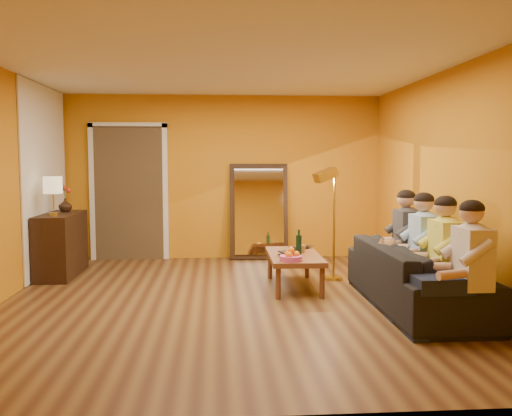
{
  "coord_description": "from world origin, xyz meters",
  "views": [
    {
      "loc": [
        -0.11,
        -5.93,
        1.56
      ],
      "look_at": [
        0.35,
        0.5,
        1.0
      ],
      "focal_mm": 38.0,
      "sensor_mm": 36.0,
      "label": 1
    }
  ],
  "objects": [
    {
      "name": "room_shell",
      "position": [
        0.0,
        0.37,
        1.3
      ],
      "size": [
        5.0,
        5.5,
        2.6
      ],
      "color": "brown",
      "rests_on": "ground"
    },
    {
      "name": "white_accent",
      "position": [
        -2.48,
        1.75,
        1.3
      ],
      "size": [
        0.02,
        1.9,
        2.58
      ],
      "primitive_type": "cube",
      "color": "white",
      "rests_on": "wall_left"
    },
    {
      "name": "doorway_recess",
      "position": [
        -1.5,
        2.83,
        1.05
      ],
      "size": [
        1.06,
        0.3,
        2.1
      ],
      "primitive_type": "cube",
      "color": "#3F2D19",
      "rests_on": "floor"
    },
    {
      "name": "door_jamb_left",
      "position": [
        -2.07,
        2.71,
        1.05
      ],
      "size": [
        0.08,
        0.06,
        2.2
      ],
      "primitive_type": "cube",
      "color": "white",
      "rests_on": "wall_back"
    },
    {
      "name": "door_jamb_right",
      "position": [
        -0.93,
        2.71,
        1.05
      ],
      "size": [
        0.08,
        0.06,
        2.2
      ],
      "primitive_type": "cube",
      "color": "white",
      "rests_on": "wall_back"
    },
    {
      "name": "door_header",
      "position": [
        -1.5,
        2.71,
        2.12
      ],
      "size": [
        1.22,
        0.06,
        0.08
      ],
      "primitive_type": "cube",
      "color": "white",
      "rests_on": "wall_back"
    },
    {
      "name": "mirror_frame",
      "position": [
        0.55,
        2.63,
        0.76
      ],
      "size": [
        0.92,
        0.27,
        1.51
      ],
      "primitive_type": "cube",
      "rotation": [
        -0.14,
        0.0,
        0.0
      ],
      "color": "#321D10",
      "rests_on": "floor"
    },
    {
      "name": "mirror_glass",
      "position": [
        0.55,
        2.59,
        0.76
      ],
      "size": [
        0.78,
        0.21,
        1.35
      ],
      "primitive_type": "cube",
      "rotation": [
        -0.14,
        0.0,
        0.0
      ],
      "color": "white",
      "rests_on": "mirror_frame"
    },
    {
      "name": "sideboard",
      "position": [
        -2.24,
        1.55,
        0.42
      ],
      "size": [
        0.44,
        1.18,
        0.85
      ],
      "primitive_type": "cube",
      "color": "#321D10",
      "rests_on": "floor"
    },
    {
      "name": "table_lamp",
      "position": [
        -2.24,
        1.25,
        1.1
      ],
      "size": [
        0.24,
        0.24,
        0.51
      ],
      "primitive_type": null,
      "color": "beige",
      "rests_on": "sideboard"
    },
    {
      "name": "sofa",
      "position": [
        2.0,
        -0.37,
        0.34
      ],
      "size": [
        2.31,
        0.9,
        0.68
      ],
      "primitive_type": "imported",
      "rotation": [
        0.0,
        0.0,
        1.57
      ],
      "color": "black",
      "rests_on": "floor"
    },
    {
      "name": "coffee_table",
      "position": [
        0.83,
        0.6,
        0.21
      ],
      "size": [
        0.64,
        1.23,
        0.42
      ],
      "primitive_type": null,
      "rotation": [
        0.0,
        0.0,
        -0.01
      ],
      "color": "brown",
      "rests_on": "floor"
    },
    {
      "name": "floor_lamp",
      "position": [
        1.41,
        1.01,
        0.72
      ],
      "size": [
        0.35,
        0.31,
        1.44
      ],
      "primitive_type": null,
      "rotation": [
        0.0,
        0.0,
        0.28
      ],
      "color": "gold",
      "rests_on": "floor"
    },
    {
      "name": "dog",
      "position": [
        1.78,
        -0.31,
        0.37
      ],
      "size": [
        0.57,
        0.71,
        0.74
      ],
      "primitive_type": null,
      "rotation": [
        0.0,
        0.0,
        0.29
      ],
      "color": "#A76B4B",
      "rests_on": "floor"
    },
    {
      "name": "person_far_left",
      "position": [
        2.13,
        -1.37,
        0.61
      ],
      "size": [
        0.7,
        0.44,
        1.22
      ],
      "primitive_type": null,
      "color": "beige",
      "rests_on": "sofa"
    },
    {
      "name": "person_mid_left",
      "position": [
        2.13,
        -0.82,
        0.61
      ],
      "size": [
        0.7,
        0.44,
        1.22
      ],
      "primitive_type": null,
      "color": "#DEDF4A",
      "rests_on": "sofa"
    },
    {
      "name": "person_mid_right",
      "position": [
        2.13,
        -0.27,
        0.61
      ],
      "size": [
        0.7,
        0.44,
        1.22
      ],
      "primitive_type": null,
      "color": "#92B9E1",
      "rests_on": "sofa"
    },
    {
      "name": "person_far_right",
      "position": [
        2.13,
        0.28,
        0.61
      ],
      "size": [
        0.7,
        0.44,
        1.22
      ],
      "primitive_type": null,
      "color": "#313035",
      "rests_on": "sofa"
    },
    {
      "name": "fruit_bowl",
      "position": [
        0.73,
        0.15,
        0.5
      ],
      "size": [
        0.26,
        0.26,
        0.16
      ],
      "primitive_type": null,
      "color": "#D84C92",
      "rests_on": "coffee_table"
    },
    {
      "name": "wine_bottle",
      "position": [
        0.88,
        0.55,
        0.58
      ],
      "size": [
        0.07,
        0.07,
        0.31
      ],
      "primitive_type": "cylinder",
      "color": "black",
      "rests_on": "coffee_table"
    },
    {
      "name": "tumbler",
      "position": [
        0.95,
        0.72,
        0.47
      ],
      "size": [
        0.11,
        0.11,
        0.09
      ],
      "primitive_type": "imported",
      "rotation": [
        0.0,
        0.0,
        -0.11
      ],
      "color": "#B27F3F",
      "rests_on": "coffee_table"
    },
    {
      "name": "laptop",
      "position": [
        1.01,
        0.95,
        0.43
      ],
      "size": [
        0.41,
        0.38,
        0.03
      ],
      "primitive_type": "imported",
      "rotation": [
        0.0,
        0.0,
        0.66
      ],
      "color": "black",
      "rests_on": "coffee_table"
    },
    {
      "name": "book_lower",
      "position": [
        0.65,
        0.4,
        0.43
      ],
      "size": [
        0.23,
        0.28,
        0.02
      ],
      "primitive_type": "imported",
      "rotation": [
        0.0,
        0.0,
        0.25
      ],
      "color": "#321D10",
      "rests_on": "coffee_table"
    },
    {
      "name": "book_mid",
      "position": [
        0.66,
        0.41,
        0.45
      ],
      "size": [
        0.23,
        0.27,
        0.02
      ],
      "primitive_type": "imported",
      "rotation": [
        0.0,
        0.0,
        -0.32
      ],
      "color": "red",
      "rests_on": "book_lower"
    },
    {
      "name": "book_upper",
      "position": [
        0.65,
        0.39,
        0.47
      ],
      "size": [
        0.23,
        0.27,
        0.02
      ],
      "primitive_type": "imported",
      "rotation": [
        0.0,
        0.0,
        0.28
      ],
      "color": "black",
      "rests_on": "book_mid"
    },
    {
      "name": "vase",
      "position": [
        -2.24,
        1.8,
        0.94
      ],
      "size": [
        0.18,
        0.18,
        0.19
      ],
      "primitive_type": "imported",
      "color": "#321D10",
      "rests_on": "sideboard"
    },
    {
      "name": "flowers",
      "position": [
        -2.24,
        1.8,
        1.17
      ],
      "size": [
        0.17,
        0.17,
        0.39
      ],
      "primitive_type": null,
      "color": "red",
      "rests_on": "vase"
    }
  ]
}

